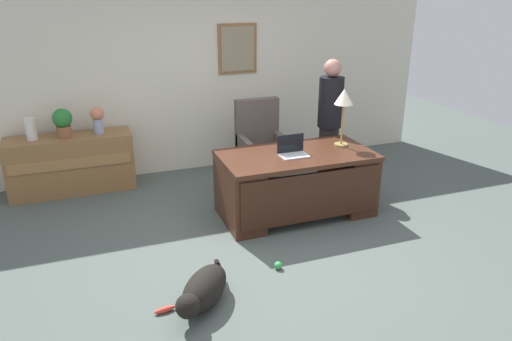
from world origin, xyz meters
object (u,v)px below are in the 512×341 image
person_standing (330,122)px  laptop (292,150)px  dog_lying (203,290)px  vase_with_flowers (98,119)px  potted_plant (63,121)px  armchair (261,148)px  desk_lamp (344,101)px  vase_empty (31,129)px  dog_toy_ball (278,265)px  dog_toy_bone (165,310)px  desk (297,182)px  credenza (72,164)px

person_standing → laptop: person_standing is taller
dog_lying → vase_with_flowers: vase_with_flowers is taller
person_standing → potted_plant: bearing=164.5°
person_standing → laptop: size_ratio=5.25×
armchair → desk_lamp: (0.66, -0.95, 0.80)m
vase_empty → person_standing: bearing=-13.9°
dog_toy_ball → dog_toy_bone: 1.17m
dog_lying → desk_lamp: desk_lamp is taller
potted_plant → vase_with_flowers: bearing=-0.0°
armchair → desk_lamp: bearing=-55.0°
vase_with_flowers → dog_toy_ball: size_ratio=4.48×
vase_empty → dog_toy_ball: bearing=-50.3°
person_standing → vase_empty: bearing=166.1°
desk → vase_empty: bearing=150.3°
desk → dog_lying: size_ratio=2.58×
dog_toy_ball → credenza: bearing=124.1°
armchair → dog_lying: size_ratio=1.68×
credenza → laptop: 2.93m
laptop → vase_with_flowers: bearing=140.6°
person_standing → desk_lamp: size_ratio=2.46×
person_standing → vase_with_flowers: person_standing is taller
desk → vase_with_flowers: size_ratio=5.05×
dog_lying → desk_lamp: (2.08, 1.44, 1.14)m
credenza → vase_empty: bearing=179.8°
laptop → dog_toy_bone: 2.30m
dog_lying → vase_empty: (-1.40, 2.97, 0.73)m
desk_lamp → vase_with_flowers: 3.11m
credenza → dog_toy_bone: 3.04m
laptop → vase_with_flowers: (-2.00, 1.64, 0.14)m
desk → dog_toy_ball: bearing=-122.4°
desk → laptop: size_ratio=5.47×
desk → desk_lamp: 1.08m
credenza → dog_toy_ball: credenza is taller
dog_lying → potted_plant: 3.24m
vase_empty → dog_toy_bone: bearing=-70.0°
dog_lying → dog_toy_ball: bearing=20.5°
armchair → vase_with_flowers: 2.15m
vase_empty → dog_toy_bone: 3.25m
armchair → dog_lying: bearing=-120.8°
armchair → vase_empty: 2.90m
laptop → dog_toy_bone: size_ratio=1.79×
vase_with_flowers → vase_empty: bearing=180.0°
vase_with_flowers → potted_plant: (-0.42, 0.00, 0.00)m
desk → vase_with_flowers: vase_with_flowers is taller
desk_lamp → dog_toy_ball: 2.12m
desk → dog_toy_bone: size_ratio=9.79×
desk → person_standing: size_ratio=1.04×
desk → dog_lying: desk is taller
desk → dog_toy_bone: desk is taller
laptop → vase_empty: vase_empty is taller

